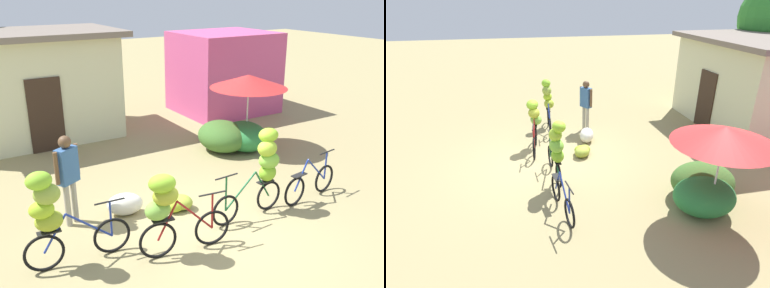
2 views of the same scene
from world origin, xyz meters
The scene contains 12 objects.
ground_plane centered at (0.00, 0.00, 0.00)m, with size 60.00×60.00×0.00m, color #96885A.
building_low centered at (-1.50, 7.18, 1.56)m, with size 5.02×3.29×3.08m.
hedge_bush_front_left centered at (2.49, 3.31, 0.41)m, with size 1.25×1.48×0.83m, color #3C6729.
hedge_bush_front_right centered at (3.04, 3.02, 0.39)m, with size 1.16×1.35×0.79m, color #277336.
market_umbrella centered at (3.17, 3.12, 1.87)m, with size 2.06×2.06×2.05m.
bicycle_leftmost centered at (-2.74, 0.42, 0.98)m, with size 1.72×0.44×1.69m.
bicycle_near_pile centered at (-1.10, -0.21, 0.91)m, with size 1.62×0.49×1.49m.
bicycle_center_loaded centered at (1.17, 0.11, 1.01)m, with size 1.70×0.42×1.70m.
bicycle_by_shop centered at (2.40, 0.03, 0.34)m, with size 1.62×0.27×0.94m.
banana_pile_on_ground centered at (-0.20, 1.07, 0.14)m, with size 0.75×0.69×0.30m.
produce_sack centered at (-1.16, 1.44, 0.22)m, with size 0.70×0.44×0.44m, color silver.
person_vendor centered at (-2.14, 1.64, 1.07)m, with size 0.52×0.37×1.74m.
Camera 2 is at (8.21, -0.89, 4.34)m, focal length 30.44 mm.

